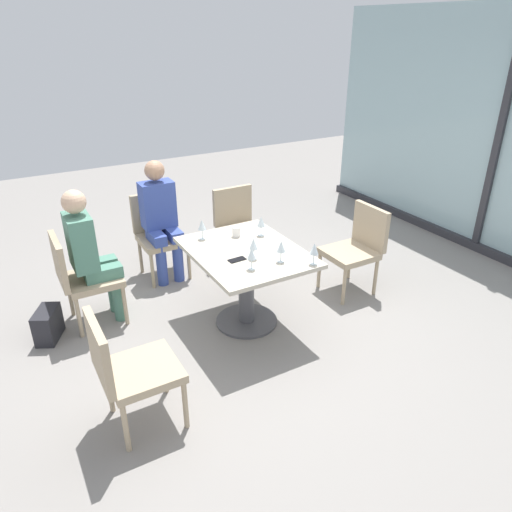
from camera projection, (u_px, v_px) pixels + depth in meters
ground_plane at (247, 322)px, 4.37m from camera, size 12.00×12.00×0.00m
window_wall_backdrop at (498, 150)px, 5.27m from camera, size 5.24×0.10×2.70m
dining_table_main at (246, 270)px, 4.14m from camera, size 1.14×0.89×0.73m
chair_front_left at (81, 275)px, 4.15m from camera, size 0.46×0.50×0.87m
chair_side_end at (159, 230)px, 5.05m from camera, size 0.50×0.46×0.87m
chair_far_left at (239, 224)px, 5.21m from camera, size 0.50×0.46×0.87m
chair_front_right at (127, 366)px, 3.04m from camera, size 0.46×0.50×0.87m
chair_near_window at (357, 244)px, 4.72m from camera, size 0.46×0.51×0.87m
person_front_left at (90, 251)px, 4.11m from camera, size 0.34×0.39×1.26m
person_side_end at (161, 216)px, 4.87m from camera, size 0.39×0.34×1.26m
wine_glass_0 at (253, 244)px, 3.85m from camera, size 0.07×0.07×0.18m
wine_glass_1 at (314, 249)px, 3.76m from camera, size 0.07×0.07×0.18m
wine_glass_2 at (281, 247)px, 3.80m from camera, size 0.07×0.07×0.18m
wine_glass_3 at (252, 254)px, 3.68m from camera, size 0.07×0.07×0.18m
wine_glass_4 at (202, 225)px, 4.21m from camera, size 0.07×0.07×0.18m
wine_glass_5 at (261, 222)px, 4.28m from camera, size 0.07×0.07×0.18m
coffee_cup at (236, 232)px, 4.30m from camera, size 0.08×0.08×0.09m
cell_phone_on_table at (237, 260)px, 3.88m from camera, size 0.08×0.15×0.01m
handbag_0 at (48, 325)px, 4.08m from camera, size 0.34×0.28×0.28m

